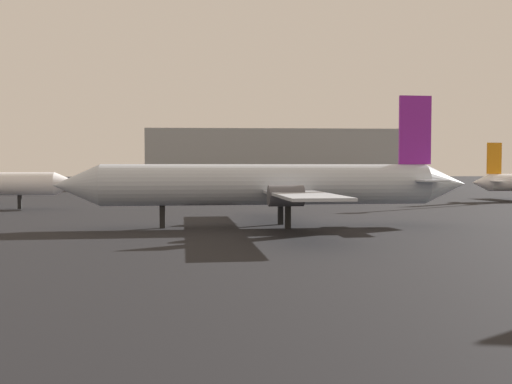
% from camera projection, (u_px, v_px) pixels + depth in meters
% --- Properties ---
extents(airplane_on_taxiway, '(34.77, 28.17, 11.05)m').
position_uv_depth(airplane_on_taxiway, '(271.00, 185.00, 48.26)').
color(airplane_on_taxiway, '#B2BCCC').
rests_on(airplane_on_taxiway, ground_plane).
extents(terminal_building, '(62.16, 23.44, 13.95)m').
position_uv_depth(terminal_building, '(275.00, 159.00, 146.41)').
color(terminal_building, '#999EA3').
rests_on(terminal_building, ground_plane).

